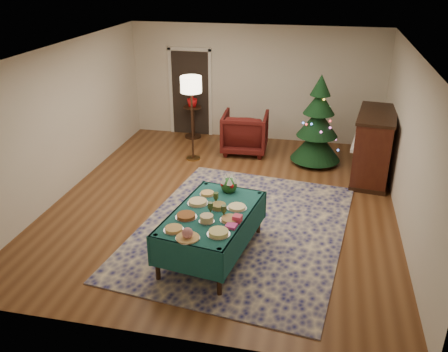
% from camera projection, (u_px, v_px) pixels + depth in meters
% --- Properties ---
extents(room_shell, '(7.00, 7.00, 7.00)m').
position_uv_depth(room_shell, '(225.00, 131.00, 8.10)').
color(room_shell, '#593319').
rests_on(room_shell, ground).
extents(doorway, '(1.08, 0.04, 2.16)m').
position_uv_depth(doorway, '(190.00, 91.00, 11.60)').
color(doorway, black).
rests_on(doorway, ground).
extents(rug, '(3.70, 4.57, 0.02)m').
position_uv_depth(rug, '(242.00, 228.00, 7.75)').
color(rug, '#151650').
rests_on(rug, ground).
extents(buffet_table, '(1.37, 2.01, 0.72)m').
position_uv_depth(buffet_table, '(212.00, 221.00, 6.84)').
color(buffet_table, black).
rests_on(buffet_table, ground).
extents(platter_0, '(0.28, 0.28, 0.05)m').
position_uv_depth(platter_0, '(174.00, 229.00, 6.31)').
color(platter_0, silver).
rests_on(platter_0, buffet_table).
extents(platter_1, '(0.32, 0.32, 0.16)m').
position_uv_depth(platter_1, '(188.00, 234.00, 6.11)').
color(platter_1, silver).
rests_on(platter_1, buffet_table).
extents(platter_2, '(0.31, 0.31, 0.06)m').
position_uv_depth(platter_2, '(219.00, 233.00, 6.22)').
color(platter_2, silver).
rests_on(platter_2, buffet_table).
extents(platter_3, '(0.31, 0.31, 0.05)m').
position_uv_depth(platter_3, '(186.00, 216.00, 6.63)').
color(platter_3, silver).
rests_on(platter_3, buffet_table).
extents(platter_4, '(0.22, 0.22, 0.10)m').
position_uv_depth(platter_4, '(207.00, 219.00, 6.51)').
color(platter_4, silver).
rests_on(platter_4, buffet_table).
extents(platter_5, '(0.29, 0.29, 0.04)m').
position_uv_depth(platter_5, '(230.00, 219.00, 6.56)').
color(platter_5, silver).
rests_on(platter_5, buffet_table).
extents(platter_6, '(0.32, 0.32, 0.05)m').
position_uv_depth(platter_6, '(198.00, 202.00, 7.01)').
color(platter_6, silver).
rests_on(platter_6, buffet_table).
extents(platter_7, '(0.25, 0.25, 0.07)m').
position_uv_depth(platter_7, '(219.00, 206.00, 6.87)').
color(platter_7, silver).
rests_on(platter_7, buffet_table).
extents(platter_8, '(0.29, 0.29, 0.04)m').
position_uv_depth(platter_8, '(237.00, 207.00, 6.88)').
color(platter_8, silver).
rests_on(platter_8, buffet_table).
extents(platter_9, '(0.24, 0.24, 0.04)m').
position_uv_depth(platter_9, '(207.00, 193.00, 7.28)').
color(platter_9, silver).
rests_on(platter_9, buffet_table).
extents(goblet_0, '(0.08, 0.08, 0.17)m').
position_uv_depth(goblet_0, '(216.00, 198.00, 7.00)').
color(goblet_0, '#2D471E').
rests_on(goblet_0, buffet_table).
extents(goblet_1, '(0.08, 0.08, 0.17)m').
position_uv_depth(goblet_1, '(224.00, 211.00, 6.64)').
color(goblet_1, '#2D471E').
rests_on(goblet_1, buffet_table).
extents(goblet_2, '(0.08, 0.08, 0.17)m').
position_uv_depth(goblet_2, '(210.00, 207.00, 6.72)').
color(goblet_2, '#2D471E').
rests_on(goblet_2, buffet_table).
extents(napkin_stack, '(0.17, 0.17, 0.04)m').
position_uv_depth(napkin_stack, '(231.00, 226.00, 6.39)').
color(napkin_stack, '#DA3C99').
rests_on(napkin_stack, buffet_table).
extents(gift_box, '(0.13, 0.13, 0.10)m').
position_uv_depth(gift_box, '(237.00, 219.00, 6.51)').
color(gift_box, '#EC4163').
rests_on(gift_box, buffet_table).
extents(centerpiece, '(0.26, 0.26, 0.30)m').
position_uv_depth(centerpiece, '(229.00, 184.00, 7.34)').
color(centerpiece, '#1E4C1E').
rests_on(centerpiece, buffet_table).
extents(armchair, '(1.03, 0.97, 1.02)m').
position_uv_depth(armchair, '(245.00, 131.00, 10.68)').
color(armchair, '#48110F').
rests_on(armchair, ground).
extents(floor_lamp, '(0.45, 0.45, 1.84)m').
position_uv_depth(floor_lamp, '(191.00, 90.00, 9.85)').
color(floor_lamp, '#A57F3F').
rests_on(floor_lamp, ground).
extents(side_table, '(0.44, 0.44, 0.78)m').
position_uv_depth(side_table, '(193.00, 122.00, 11.63)').
color(side_table, black).
rests_on(side_table, ground).
extents(potted_plant, '(0.26, 0.46, 0.26)m').
position_uv_depth(potted_plant, '(192.00, 101.00, 11.41)').
color(potted_plant, red).
rests_on(potted_plant, side_table).
extents(christmas_tree, '(1.21, 1.21, 1.93)m').
position_uv_depth(christmas_tree, '(318.00, 125.00, 9.93)').
color(christmas_tree, black).
rests_on(christmas_tree, ground).
extents(piano, '(0.93, 1.65, 1.36)m').
position_uv_depth(piano, '(373.00, 147.00, 9.31)').
color(piano, black).
rests_on(piano, ground).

